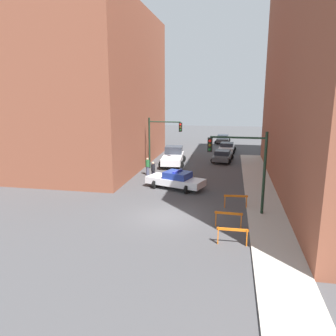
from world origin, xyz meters
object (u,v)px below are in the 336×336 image
object	(u,v)px
parked_car_far	(223,139)
barrier_front	(232,233)
barrier_mid	(229,217)
white_truck	(173,156)
traffic_light_far	(160,136)
pedestrian_crossing	(153,171)
parked_car_mid	(227,147)
traffic_light_near	(246,160)
police_car	(176,180)
pedestrian_corner	(147,166)
barrier_back	(236,199)
parked_car_near	(223,156)

from	to	relation	value
parked_car_far	barrier_front	world-z (taller)	parked_car_far
barrier_mid	white_truck	bearing A→B (deg)	110.88
traffic_light_far	pedestrian_crossing	size ratio (longest dim) A/B	3.13
white_truck	barrier_front	bearing A→B (deg)	-75.50
parked_car_mid	white_truck	bearing A→B (deg)	-118.75
traffic_light_near	parked_car_far	world-z (taller)	traffic_light_near
parked_car_mid	pedestrian_crossing	distance (m)	16.72
barrier_front	parked_car_mid	bearing A→B (deg)	91.66
police_car	white_truck	xyz separation A→B (m)	(-1.84, 8.91, 0.18)
traffic_light_far	white_truck	bearing A→B (deg)	65.21
police_car	parked_car_mid	size ratio (longest dim) A/B	1.15
traffic_light_near	police_car	distance (m)	7.68
parked_car_far	pedestrian_corner	size ratio (longest dim) A/B	2.62
pedestrian_crossing	barrier_front	size ratio (longest dim) A/B	1.04
police_car	barrier_back	size ratio (longest dim) A/B	3.16
parked_car_near	barrier_front	size ratio (longest dim) A/B	2.78
parked_car_near	barrier_back	world-z (taller)	parked_car_near
traffic_light_far	parked_car_near	xyz separation A→B (m)	(6.20, 4.84, -2.72)
white_truck	traffic_light_near	bearing A→B (deg)	-67.55
parked_car_near	barrier_front	world-z (taller)	parked_car_near
parked_car_near	barrier_back	size ratio (longest dim) A/B	2.79
parked_car_mid	parked_car_far	bearing A→B (deg)	98.91
white_truck	pedestrian_crossing	bearing A→B (deg)	-99.75
white_truck	barrier_back	world-z (taller)	white_truck
traffic_light_far	white_truck	size ratio (longest dim) A/B	0.94
parked_car_near	parked_car_mid	size ratio (longest dim) A/B	1.01
parked_car_far	barrier_mid	world-z (taller)	parked_car_far
pedestrian_crossing	white_truck	bearing A→B (deg)	40.61
traffic_light_far	barrier_front	distance (m)	18.11
pedestrian_corner	pedestrian_crossing	bearing A→B (deg)	-18.22
police_car	pedestrian_crossing	distance (m)	3.30
traffic_light_far	parked_car_mid	size ratio (longest dim) A/B	1.18
pedestrian_crossing	parked_car_far	bearing A→B (deg)	32.89
white_truck	police_car	bearing A→B (deg)	-82.94
barrier_back	barrier_mid	bearing A→B (deg)	-97.25
traffic_light_far	pedestrian_crossing	bearing A→B (deg)	-85.28
parked_car_mid	pedestrian_corner	bearing A→B (deg)	-113.69
pedestrian_crossing	barrier_mid	world-z (taller)	pedestrian_crossing
parked_car_near	barrier_back	xyz separation A→B (m)	(1.37, -15.46, -0.06)
traffic_light_far	white_truck	xyz separation A→B (m)	(0.98, 2.12, -2.49)
barrier_front	pedestrian_crossing	bearing A→B (deg)	120.77
traffic_light_far	pedestrian_corner	distance (m)	3.89
white_truck	parked_car_near	world-z (taller)	white_truck
barrier_front	barrier_mid	size ratio (longest dim) A/B	1.00
barrier_front	barrier_back	distance (m)	5.70
traffic_light_far	pedestrian_corner	bearing A→B (deg)	-101.20
barrier_front	white_truck	bearing A→B (deg)	109.11
barrier_front	parked_car_near	bearing A→B (deg)	93.15
police_car	barrier_front	xyz separation A→B (m)	(4.55, -9.53, -0.11)
pedestrian_corner	barrier_back	bearing A→B (deg)	-1.21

